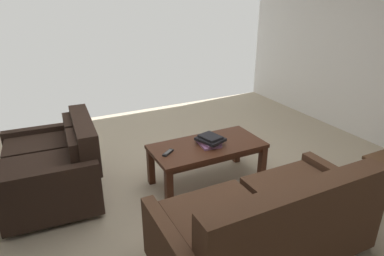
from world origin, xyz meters
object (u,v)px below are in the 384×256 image
Objects in this scene: coffee_table at (207,150)px; tv_remote at (168,153)px; sofa_main at (269,223)px; loveseat_near at (55,166)px; book_stack at (210,140)px.

coffee_table is 7.88× the size of tv_remote.
sofa_main is at bearing 83.24° from coffee_table.
loveseat_near is at bearing -51.34° from sofa_main.
loveseat_near is at bearing -17.12° from book_stack.
loveseat_near is at bearing -17.15° from coffee_table.
sofa_main is 1.41× the size of coffee_table.
coffee_table is 0.12m from book_stack.
loveseat_near is 7.91× the size of tv_remote.
tv_remote is (0.31, -1.24, 0.12)m from sofa_main.
loveseat_near reaches higher than book_stack.
sofa_main is at bearing 104.18° from tv_remote.
loveseat_near is 1.16m from tv_remote.
book_stack is (-0.17, -1.23, 0.16)m from sofa_main.
tv_remote is at bearing 0.28° from coffee_table.
tv_remote is (0.46, 0.00, 0.08)m from coffee_table.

